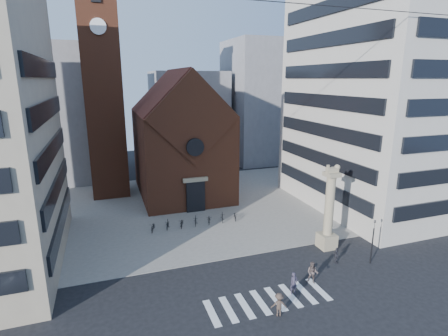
{
  "coord_description": "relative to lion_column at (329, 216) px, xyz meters",
  "views": [
    {
      "loc": [
        -10.38,
        -24.13,
        16.6
      ],
      "look_at": [
        0.75,
        8.0,
        7.89
      ],
      "focal_mm": 28.0,
      "sensor_mm": 36.0,
      "label": 1
    }
  ],
  "objects": [
    {
      "name": "scooter_5",
      "position": [
        -7.84,
        9.69,
        -2.88
      ],
      "size": [
        0.97,
        1.81,
        1.05
      ],
      "primitive_type": "imported",
      "rotation": [
        0.0,
        0.0,
        -0.29
      ],
      "color": "black",
      "rests_on": "piazza"
    },
    {
      "name": "zebra_crossing",
      "position": [
        -9.46,
        -6.0,
        -3.45
      ],
      "size": [
        10.2,
        3.2,
        0.01
      ],
      "primitive_type": null,
      "color": "white",
      "rests_on": "ground"
    },
    {
      "name": "building_right",
      "position": [
        13.99,
        9.0,
        12.54
      ],
      "size": [
        18.0,
        22.0,
        32.0
      ],
      "primitive_type": "cube",
      "color": "#B4ADA3",
      "rests_on": "ground"
    },
    {
      "name": "piazza",
      "position": [
        -10.01,
        16.0,
        -3.43
      ],
      "size": [
        46.0,
        30.0,
        0.05
      ],
      "primitive_type": "cube",
      "color": "gray",
      "rests_on": "ground"
    },
    {
      "name": "pedestrian_1",
      "position": [
        -4.92,
        -5.02,
        -2.51
      ],
      "size": [
        1.17,
        1.16,
        1.9
      ],
      "primitive_type": "imported",
      "rotation": [
        0.0,
        0.0,
        -0.76
      ],
      "color": "#544643",
      "rests_on": "ground"
    },
    {
      "name": "pedestrian_0",
      "position": [
        -7.13,
        -5.78,
        -2.56
      ],
      "size": [
        0.69,
        0.49,
        1.8
      ],
      "primitive_type": "imported",
      "rotation": [
        0.0,
        0.0,
        0.09
      ],
      "color": "#322E40",
      "rests_on": "ground"
    },
    {
      "name": "campanile",
      "position": [
        -20.01,
        25.0,
        12.28
      ],
      "size": [
        5.5,
        5.5,
        31.2
      ],
      "color": "brown",
      "rests_on": "ground"
    },
    {
      "name": "scooter_2",
      "position": [
        -12.77,
        9.69,
        -2.94
      ],
      "size": [
        1.11,
        1.9,
        0.94
      ],
      "primitive_type": "imported",
      "rotation": [
        0.0,
        0.0,
        -0.29
      ],
      "color": "black",
      "rests_on": "piazza"
    },
    {
      "name": "traffic_light",
      "position": [
        1.99,
        -4.0,
        -1.17
      ],
      "size": [
        0.13,
        0.16,
        4.3
      ],
      "color": "black",
      "rests_on": "ground"
    },
    {
      "name": "ground",
      "position": [
        -10.01,
        -3.0,
        -3.46
      ],
      "size": [
        120.0,
        120.0,
        0.0
      ],
      "primitive_type": "plane",
      "color": "black",
      "rests_on": "ground"
    },
    {
      "name": "scooter_6",
      "position": [
        -6.2,
        9.69,
        -2.94
      ],
      "size": [
        1.11,
        1.9,
        0.94
      ],
      "primitive_type": "imported",
      "rotation": [
        0.0,
        0.0,
        -0.29
      ],
      "color": "black",
      "rests_on": "piazza"
    },
    {
      "name": "scooter_1",
      "position": [
        -14.41,
        9.69,
        -2.88
      ],
      "size": [
        0.97,
        1.81,
        1.05
      ],
      "primitive_type": "imported",
      "rotation": [
        0.0,
        0.0,
        -0.29
      ],
      "color": "black",
      "rests_on": "piazza"
    },
    {
      "name": "church",
      "position": [
        -10.01,
        22.04,
        4.53
      ],
      "size": [
        12.0,
        16.65,
        18.0
      ],
      "color": "brown",
      "rests_on": "ground"
    },
    {
      "name": "scooter_0",
      "position": [
        -16.05,
        9.69,
        -2.94
      ],
      "size": [
        1.11,
        1.9,
        0.94
      ],
      "primitive_type": "imported",
      "rotation": [
        0.0,
        0.0,
        -0.29
      ],
      "color": "black",
      "rests_on": "piazza"
    },
    {
      "name": "pedestrian_3",
      "position": [
        -9.52,
        -7.81,
        -2.57
      ],
      "size": [
        1.29,
        0.97,
        1.78
      ],
      "primitive_type": "imported",
      "rotation": [
        0.0,
        0.0,
        2.84
      ],
      "color": "#42342C",
      "rests_on": "ground"
    },
    {
      "name": "scooter_3",
      "position": [
        -11.12,
        9.69,
        -2.88
      ],
      "size": [
        0.97,
        1.81,
        1.05
      ],
      "primitive_type": "imported",
      "rotation": [
        0.0,
        0.0,
        -0.29
      ],
      "color": "black",
      "rests_on": "piazza"
    },
    {
      "name": "pedestrian_2",
      "position": [
        -1.01,
        -2.94,
        -2.68
      ],
      "size": [
        0.65,
        0.98,
        1.55
      ],
      "primitive_type": "imported",
      "rotation": [
        0.0,
        0.0,
        1.24
      ],
      "color": "#25252D",
      "rests_on": "ground"
    },
    {
      "name": "bg_block_mid",
      "position": [
        -4.01,
        42.0,
        5.54
      ],
      "size": [
        14.0,
        12.0,
        18.0
      ],
      "primitive_type": "cube",
      "color": "gray",
      "rests_on": "ground"
    },
    {
      "name": "bg_block_right",
      "position": [
        11.99,
        39.0,
        8.54
      ],
      "size": [
        16.0,
        14.0,
        24.0
      ],
      "primitive_type": "cube",
      "color": "gray",
      "rests_on": "ground"
    },
    {
      "name": "scooter_4",
      "position": [
        -9.48,
        9.69,
        -2.94
      ],
      "size": [
        1.11,
        1.9,
        0.94
      ],
      "primitive_type": "imported",
      "rotation": [
        0.0,
        0.0,
        -0.29
      ],
      "color": "black",
      "rests_on": "piazza"
    },
    {
      "name": "lion_column",
      "position": [
        0.0,
        0.0,
        0.0
      ],
      "size": [
        1.63,
        1.6,
        8.68
      ],
      "color": "tan",
      "rests_on": "ground"
    },
    {
      "name": "bg_block_left",
      "position": [
        -30.01,
        37.0,
        7.54
      ],
      "size": [
        16.0,
        14.0,
        22.0
      ],
      "primitive_type": "cube",
      "color": "gray",
      "rests_on": "ground"
    }
  ]
}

